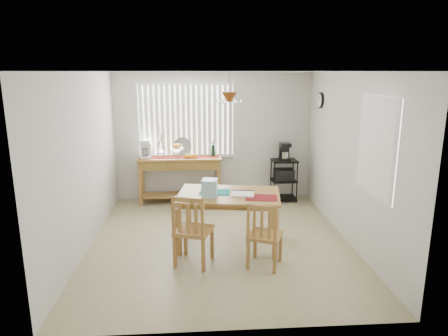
{
  "coord_description": "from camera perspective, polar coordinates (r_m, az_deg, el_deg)",
  "views": [
    {
      "loc": [
        -0.34,
        -5.85,
        2.59
      ],
      "look_at": [
        0.1,
        0.55,
        1.05
      ],
      "focal_mm": 32.0,
      "sensor_mm": 36.0,
      "label": 1
    }
  ],
  "objects": [
    {
      "name": "chair_left",
      "position": [
        5.5,
        -4.52,
        -8.88
      ],
      "size": [
        0.6,
        0.6,
        1.02
      ],
      "color": "#A17236",
      "rests_on": "ground"
    },
    {
      "name": "sideboard",
      "position": [
        8.07,
        -6.26,
        -0.1
      ],
      "size": [
        1.66,
        0.47,
        0.94
      ],
      "color": "#A17236",
      "rests_on": "ground"
    },
    {
      "name": "sideboard_items",
      "position": [
        8.03,
        -8.31,
        2.53
      ],
      "size": [
        1.58,
        0.4,
        0.72
      ],
      "color": "maroon",
      "rests_on": "sideboard"
    },
    {
      "name": "ground",
      "position": [
        6.41,
        -0.57,
        -10.39
      ],
      "size": [
        4.0,
        4.5,
        0.01
      ],
      "primitive_type": "cube",
      "color": "tan"
    },
    {
      "name": "dining_table",
      "position": [
        6.04,
        0.68,
        -4.54
      ],
      "size": [
        1.65,
        1.19,
        0.81
      ],
      "color": "#A17236",
      "rests_on": "ground"
    },
    {
      "name": "room_shell",
      "position": [
        5.94,
        -0.58,
        4.8
      ],
      "size": [
        4.2,
        4.7,
        2.7
      ],
      "color": "beige",
      "rests_on": "ground"
    },
    {
      "name": "chair_right",
      "position": [
        5.47,
        5.77,
        -9.57
      ],
      "size": [
        0.56,
        0.56,
        0.92
      ],
      "color": "#A17236",
      "rests_on": "ground"
    },
    {
      "name": "wire_cart",
      "position": [
        8.26,
        8.54,
        -1.17
      ],
      "size": [
        0.51,
        0.4,
        0.86
      ],
      "color": "black",
      "rests_on": "ground"
    },
    {
      "name": "table_items",
      "position": [
        5.87,
        -0.84,
        -3.13
      ],
      "size": [
        1.16,
        0.71,
        0.26
      ],
      "color": "#16787C",
      "rests_on": "dining_table"
    },
    {
      "name": "cart_items",
      "position": [
        8.16,
        8.65,
        2.27
      ],
      "size": [
        0.2,
        0.24,
        0.35
      ],
      "color": "black",
      "rests_on": "wire_cart"
    }
  ]
}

